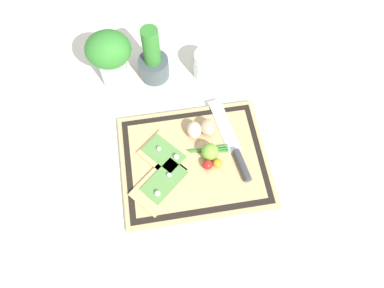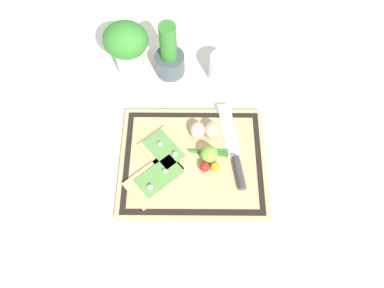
% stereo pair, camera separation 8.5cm
% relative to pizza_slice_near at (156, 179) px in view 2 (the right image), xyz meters
% --- Properties ---
extents(ground_plane, '(6.00, 6.00, 0.00)m').
position_rel_pizza_slice_near_xyz_m(ground_plane, '(0.10, 0.06, -0.02)').
color(ground_plane, silver).
extents(cutting_board, '(0.43, 0.36, 0.02)m').
position_rel_pizza_slice_near_xyz_m(cutting_board, '(0.10, 0.06, -0.01)').
color(cutting_board, tan).
rests_on(cutting_board, ground_plane).
extents(pizza_slice_near, '(0.19, 0.19, 0.02)m').
position_rel_pizza_slice_near_xyz_m(pizza_slice_near, '(0.00, 0.00, 0.00)').
color(pizza_slice_near, tan).
rests_on(pizza_slice_near, cutting_board).
extents(pizza_slice_far, '(0.18, 0.18, 0.02)m').
position_rel_pizza_slice_near_xyz_m(pizza_slice_far, '(0.02, 0.09, 0.00)').
color(pizza_slice_far, tan).
rests_on(pizza_slice_far, cutting_board).
extents(knife, '(0.07, 0.29, 0.02)m').
position_rel_pizza_slice_near_xyz_m(knife, '(0.23, 0.06, 0.00)').
color(knife, silver).
rests_on(knife, cutting_board).
extents(egg_brown, '(0.04, 0.05, 0.04)m').
position_rel_pizza_slice_near_xyz_m(egg_brown, '(0.16, 0.15, 0.02)').
color(egg_brown, tan).
rests_on(egg_brown, cutting_board).
extents(egg_pink, '(0.04, 0.05, 0.04)m').
position_rel_pizza_slice_near_xyz_m(egg_pink, '(0.12, 0.15, 0.02)').
color(egg_pink, beige).
rests_on(egg_pink, cutting_board).
extents(lime, '(0.05, 0.05, 0.05)m').
position_rel_pizza_slice_near_xyz_m(lime, '(0.15, 0.07, 0.02)').
color(lime, '#70A838').
rests_on(lime, cutting_board).
extents(cherry_tomato_red, '(0.03, 0.03, 0.03)m').
position_rel_pizza_slice_near_xyz_m(cherry_tomato_red, '(0.14, 0.03, 0.01)').
color(cherry_tomato_red, red).
rests_on(cherry_tomato_red, cutting_board).
extents(cherry_tomato_yellow, '(0.03, 0.03, 0.03)m').
position_rel_pizza_slice_near_xyz_m(cherry_tomato_yellow, '(0.17, 0.03, 0.01)').
color(cherry_tomato_yellow, orange).
rests_on(cherry_tomato_yellow, cutting_board).
extents(scallion_bunch, '(0.24, 0.04, 0.01)m').
position_rel_pizza_slice_near_xyz_m(scallion_bunch, '(0.09, 0.09, -0.00)').
color(scallion_bunch, '#2D7528').
rests_on(scallion_bunch, cutting_board).
extents(herb_pot, '(0.10, 0.10, 0.21)m').
position_rel_pizza_slice_near_xyz_m(herb_pot, '(0.02, 0.41, 0.05)').
color(herb_pot, '#3D474C').
rests_on(herb_pot, ground_plane).
extents(sauce_jar, '(0.09, 0.09, 0.09)m').
position_rel_pizza_slice_near_xyz_m(sauce_jar, '(0.20, 0.39, 0.02)').
color(sauce_jar, silver).
rests_on(sauce_jar, ground_plane).
extents(herb_glass, '(0.14, 0.12, 0.21)m').
position_rel_pizza_slice_near_xyz_m(herb_glass, '(-0.10, 0.40, 0.10)').
color(herb_glass, silver).
rests_on(herb_glass, ground_plane).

